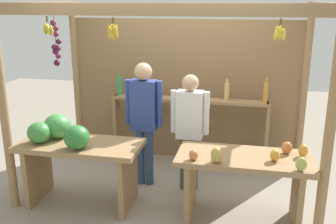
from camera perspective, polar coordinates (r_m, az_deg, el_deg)
The scene contains 7 objects.
ground_plane at distance 5.23m, azimuth 0.43°, elevation -10.51°, with size 12.00×12.00×0.00m, color gray.
market_stall at distance 5.21m, azimuth 1.38°, elevation 5.11°, with size 3.52×1.98×2.33m.
fruit_counter_left at distance 4.64m, azimuth -13.98°, elevation -5.25°, with size 1.43×0.69×1.06m.
fruit_counter_right at distance 4.26m, azimuth 11.27°, elevation -8.76°, with size 1.43×0.66×0.93m.
bottle_shelf_unit at distance 5.56m, azimuth 3.00°, elevation -0.03°, with size 2.26×0.22×1.35m.
vendor_man at distance 4.89m, azimuth -3.57°, elevation -0.23°, with size 0.48×0.22×1.62m.
vendor_woman at distance 4.77m, azimuth 3.22°, elevation -1.66°, with size 0.48×0.20×1.50m.
Camera 1 is at (0.92, -4.57, 2.37)m, focal length 41.29 mm.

